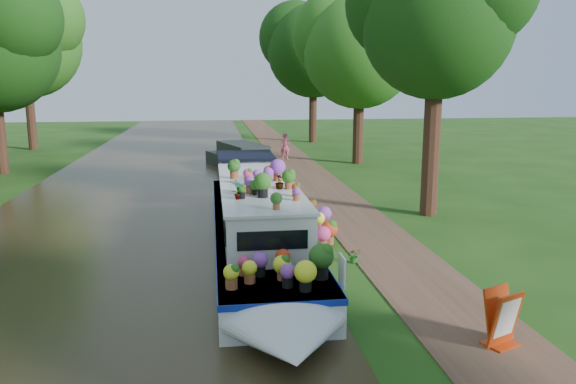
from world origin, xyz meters
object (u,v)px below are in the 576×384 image
(second_boat, at_px, (243,159))
(pedestrian_pink, at_px, (285,146))
(plant_boat, at_px, (258,223))
(sandwich_board, at_px, (502,320))

(second_boat, xyz_separation_m, pedestrian_pink, (2.61, 3.24, 0.24))
(plant_boat, relative_size, pedestrian_pink, 9.02)
(plant_boat, relative_size, sandwich_board, 13.80)
(sandwich_board, bearing_deg, plant_boat, 98.80)
(second_boat, relative_size, pedestrian_pink, 4.88)
(plant_boat, relative_size, second_boat, 1.85)
(second_boat, bearing_deg, pedestrian_pink, 32.96)
(pedestrian_pink, bearing_deg, sandwich_board, -89.30)
(plant_boat, xyz_separation_m, second_boat, (0.40, 14.23, -0.31))
(sandwich_board, relative_size, pedestrian_pink, 0.65)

